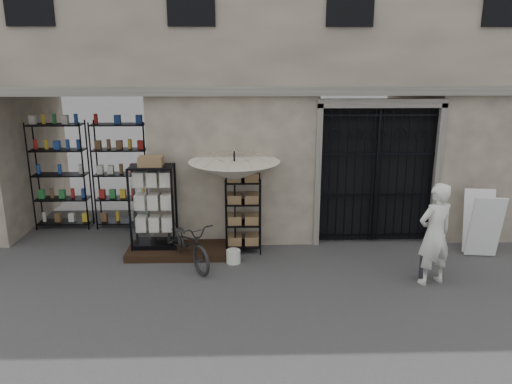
{
  "coord_description": "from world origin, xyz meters",
  "views": [
    {
      "loc": [
        -1.08,
        -7.97,
        3.98
      ],
      "look_at": [
        -0.8,
        1.4,
        1.35
      ],
      "focal_mm": 35.0,
      "sensor_mm": 36.0,
      "label": 1
    }
  ],
  "objects_px": {
    "wire_rack": "(243,215)",
    "steel_bollard": "(424,259)",
    "shopkeeper": "(430,282)",
    "market_umbrella": "(234,166)",
    "bicycle": "(188,265)",
    "white_bucket": "(233,256)",
    "display_cabinet": "(153,211)",
    "easel_sign": "(482,224)"
  },
  "relations": [
    {
      "from": "market_umbrella",
      "to": "bicycle",
      "type": "distance_m",
      "value": 2.13
    },
    {
      "from": "wire_rack",
      "to": "steel_bollard",
      "type": "bearing_deg",
      "value": -21.72
    },
    {
      "from": "easel_sign",
      "to": "display_cabinet",
      "type": "bearing_deg",
      "value": -175.64
    },
    {
      "from": "wire_rack",
      "to": "market_umbrella",
      "type": "height_order",
      "value": "market_umbrella"
    },
    {
      "from": "market_umbrella",
      "to": "shopkeeper",
      "type": "bearing_deg",
      "value": -22.72
    },
    {
      "from": "market_umbrella",
      "to": "steel_bollard",
      "type": "distance_m",
      "value": 3.94
    },
    {
      "from": "white_bucket",
      "to": "shopkeeper",
      "type": "xyz_separation_m",
      "value": [
        3.54,
        -0.98,
        -0.13
      ]
    },
    {
      "from": "shopkeeper",
      "to": "easel_sign",
      "type": "distance_m",
      "value": 2.01
    },
    {
      "from": "wire_rack",
      "to": "market_umbrella",
      "type": "bearing_deg",
      "value": -139.28
    },
    {
      "from": "white_bucket",
      "to": "steel_bollard",
      "type": "xyz_separation_m",
      "value": [
        3.46,
        -0.8,
        0.24
      ]
    },
    {
      "from": "shopkeeper",
      "to": "wire_rack",
      "type": "bearing_deg",
      "value": -45.17
    },
    {
      "from": "steel_bollard",
      "to": "shopkeeper",
      "type": "height_order",
      "value": "steel_bollard"
    },
    {
      "from": "wire_rack",
      "to": "white_bucket",
      "type": "height_order",
      "value": "wire_rack"
    },
    {
      "from": "bicycle",
      "to": "easel_sign",
      "type": "xyz_separation_m",
      "value": [
        5.86,
        0.33,
        0.67
      ]
    },
    {
      "from": "display_cabinet",
      "to": "market_umbrella",
      "type": "bearing_deg",
      "value": 18.54
    },
    {
      "from": "white_bucket",
      "to": "steel_bollard",
      "type": "distance_m",
      "value": 3.56
    },
    {
      "from": "bicycle",
      "to": "steel_bollard",
      "type": "distance_m",
      "value": 4.41
    },
    {
      "from": "bicycle",
      "to": "easel_sign",
      "type": "bearing_deg",
      "value": -29.45
    },
    {
      "from": "wire_rack",
      "to": "shopkeeper",
      "type": "height_order",
      "value": "wire_rack"
    },
    {
      "from": "market_umbrella",
      "to": "steel_bollard",
      "type": "relative_size",
      "value": 3.39
    },
    {
      "from": "wire_rack",
      "to": "steel_bollard",
      "type": "xyz_separation_m",
      "value": [
        3.27,
        -1.42,
        -0.4
      ]
    },
    {
      "from": "display_cabinet",
      "to": "easel_sign",
      "type": "xyz_separation_m",
      "value": [
        6.6,
        -0.31,
        -0.24
      ]
    },
    {
      "from": "market_umbrella",
      "to": "bicycle",
      "type": "relative_size",
      "value": 1.48
    },
    {
      "from": "white_bucket",
      "to": "market_umbrella",
      "type": "bearing_deg",
      "value": 86.14
    },
    {
      "from": "display_cabinet",
      "to": "shopkeeper",
      "type": "relative_size",
      "value": 0.99
    },
    {
      "from": "wire_rack",
      "to": "white_bucket",
      "type": "relative_size",
      "value": 5.76
    },
    {
      "from": "wire_rack",
      "to": "white_bucket",
      "type": "xyz_separation_m",
      "value": [
        -0.2,
        -0.62,
        -0.65
      ]
    },
    {
      "from": "display_cabinet",
      "to": "steel_bollard",
      "type": "bearing_deg",
      "value": 6.06
    },
    {
      "from": "display_cabinet",
      "to": "easel_sign",
      "type": "bearing_deg",
      "value": 18.32
    },
    {
      "from": "bicycle",
      "to": "steel_bollard",
      "type": "bearing_deg",
      "value": -42.03
    },
    {
      "from": "steel_bollard",
      "to": "shopkeeper",
      "type": "bearing_deg",
      "value": -68.41
    },
    {
      "from": "display_cabinet",
      "to": "bicycle",
      "type": "height_order",
      "value": "display_cabinet"
    },
    {
      "from": "market_umbrella",
      "to": "easel_sign",
      "type": "relative_size",
      "value": 1.99
    },
    {
      "from": "wire_rack",
      "to": "easel_sign",
      "type": "height_order",
      "value": "wire_rack"
    },
    {
      "from": "bicycle",
      "to": "shopkeeper",
      "type": "xyz_separation_m",
      "value": [
        4.41,
        -0.9,
        0.0
      ]
    },
    {
      "from": "white_bucket",
      "to": "steel_bollard",
      "type": "relative_size",
      "value": 0.37
    },
    {
      "from": "bicycle",
      "to": "shopkeeper",
      "type": "relative_size",
      "value": 0.94
    },
    {
      "from": "wire_rack",
      "to": "easel_sign",
      "type": "distance_m",
      "value": 4.81
    },
    {
      "from": "shopkeeper",
      "to": "easel_sign",
      "type": "xyz_separation_m",
      "value": [
        1.45,
        1.23,
        0.67
      ]
    },
    {
      "from": "bicycle",
      "to": "shopkeeper",
      "type": "bearing_deg",
      "value": -44.19
    },
    {
      "from": "display_cabinet",
      "to": "wire_rack",
      "type": "relative_size",
      "value": 1.15
    },
    {
      "from": "display_cabinet",
      "to": "white_bucket",
      "type": "xyz_separation_m",
      "value": [
        1.61,
        -0.56,
        -0.77
      ]
    }
  ]
}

